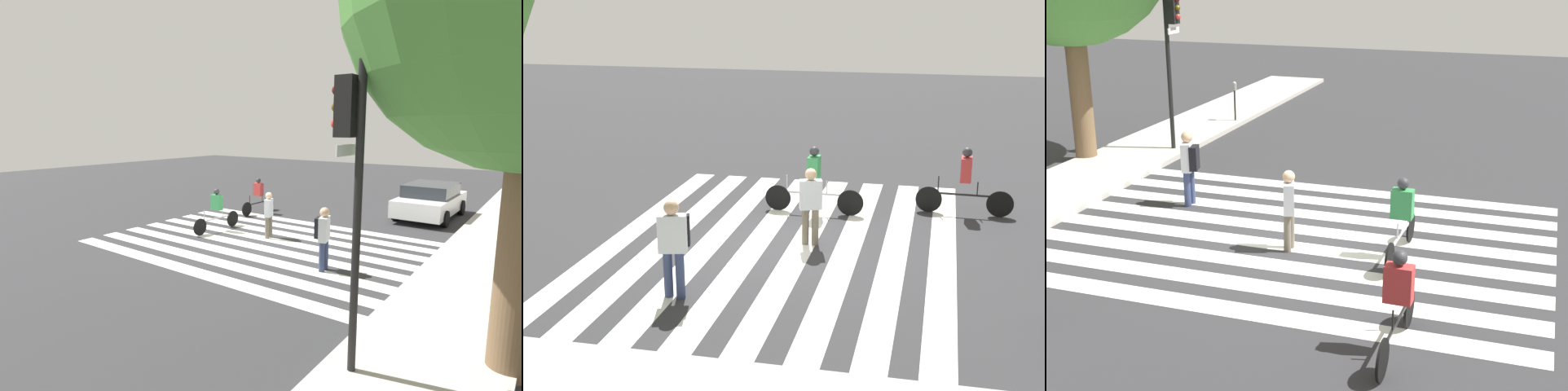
% 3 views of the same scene
% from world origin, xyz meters
% --- Properties ---
extents(ground_plane, '(60.00, 60.00, 0.00)m').
position_xyz_m(ground_plane, '(0.00, 0.00, 0.00)').
color(ground_plane, '#2D2D30').
extents(crosswalk_stripes, '(7.01, 10.00, 0.01)m').
position_xyz_m(crosswalk_stripes, '(0.00, 0.00, 0.00)').
color(crosswalk_stripes, silver).
rests_on(crosswalk_stripes, ground_plane).
extents(pedestrian_adult_tall_backpack, '(0.48, 0.33, 1.59)m').
position_xyz_m(pedestrian_adult_tall_backpack, '(-0.61, -0.11, 0.90)').
color(pedestrian_adult_tall_backpack, '#6B6051').
rests_on(pedestrian_adult_tall_backpack, ground_plane).
extents(pedestrian_adult_blue_shirt, '(0.51, 0.47, 1.71)m').
position_xyz_m(pedestrian_adult_blue_shirt, '(1.13, 2.87, 1.00)').
color(pedestrian_adult_blue_shirt, navy).
rests_on(pedestrian_adult_blue_shirt, ground_plane).
extents(cyclist_near_curb, '(2.30, 0.41, 1.57)m').
position_xyz_m(cyclist_near_curb, '(-0.30, -2.21, 0.86)').
color(cyclist_near_curb, black).
rests_on(cyclist_near_curb, ground_plane).
extents(cyclist_mid_street, '(2.19, 0.41, 1.57)m').
position_xyz_m(cyclist_mid_street, '(-3.67, -2.84, 0.86)').
color(cyclist_mid_street, black).
rests_on(cyclist_mid_street, ground_plane).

